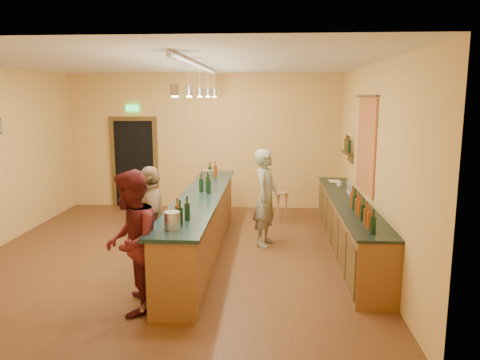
# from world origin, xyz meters

# --- Properties ---
(floor) EXTENTS (7.00, 7.00, 0.00)m
(floor) POSITION_xyz_m (0.00, 0.00, 0.00)
(floor) COLOR brown
(floor) RESTS_ON ground
(ceiling) EXTENTS (6.50, 7.00, 0.02)m
(ceiling) POSITION_xyz_m (0.00, 0.00, 3.20)
(ceiling) COLOR silver
(ceiling) RESTS_ON wall_back
(wall_back) EXTENTS (6.50, 0.02, 3.20)m
(wall_back) POSITION_xyz_m (0.00, 3.50, 1.60)
(wall_back) COLOR #DFA853
(wall_back) RESTS_ON floor
(wall_front) EXTENTS (6.50, 0.02, 3.20)m
(wall_front) POSITION_xyz_m (0.00, -3.50, 1.60)
(wall_front) COLOR #DFA853
(wall_front) RESTS_ON floor
(wall_right) EXTENTS (0.02, 7.00, 3.20)m
(wall_right) POSITION_xyz_m (3.25, 0.00, 1.60)
(wall_right) COLOR #DFA853
(wall_right) RESTS_ON floor
(doorway) EXTENTS (1.15, 0.09, 2.48)m
(doorway) POSITION_xyz_m (-1.70, 3.47, 1.13)
(doorway) COLOR black
(doorway) RESTS_ON wall_back
(tapestry) EXTENTS (0.03, 1.40, 1.60)m
(tapestry) POSITION_xyz_m (3.23, 0.40, 1.85)
(tapestry) COLOR #A82521
(tapestry) RESTS_ON wall_right
(bottle_shelf) EXTENTS (0.17, 0.55, 0.54)m
(bottle_shelf) POSITION_xyz_m (3.17, 1.90, 1.67)
(bottle_shelf) COLOR #443014
(bottle_shelf) RESTS_ON wall_right
(back_counter) EXTENTS (0.60, 4.55, 1.27)m
(back_counter) POSITION_xyz_m (2.97, 0.18, 0.49)
(back_counter) COLOR brown
(back_counter) RESTS_ON floor
(tasting_bar) EXTENTS (0.73, 5.10, 1.38)m
(tasting_bar) POSITION_xyz_m (0.45, -0.00, 0.61)
(tasting_bar) COLOR brown
(tasting_bar) RESTS_ON floor
(pendant_track) EXTENTS (0.11, 4.60, 0.50)m
(pendant_track) POSITION_xyz_m (0.45, -0.00, 2.98)
(pendant_track) COLOR silver
(pendant_track) RESTS_ON ceiling
(bartender) EXTENTS (0.59, 0.74, 1.75)m
(bartender) POSITION_xyz_m (1.53, 0.60, 0.88)
(bartender) COLOR gray
(bartender) RESTS_ON floor
(customer_a) EXTENTS (0.77, 0.94, 1.80)m
(customer_a) POSITION_xyz_m (-0.10, -2.20, 0.90)
(customer_a) COLOR #59191E
(customer_a) RESTS_ON floor
(customer_b) EXTENTS (0.69, 1.08, 1.70)m
(customer_b) POSITION_xyz_m (-0.10, -1.19, 0.85)
(customer_b) COLOR #997A51
(customer_b) RESTS_ON floor
(bar_stool) EXTENTS (0.32, 0.32, 0.66)m
(bar_stool) POSITION_xyz_m (1.84, 2.20, 0.51)
(bar_stool) COLOR olive
(bar_stool) RESTS_ON floor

